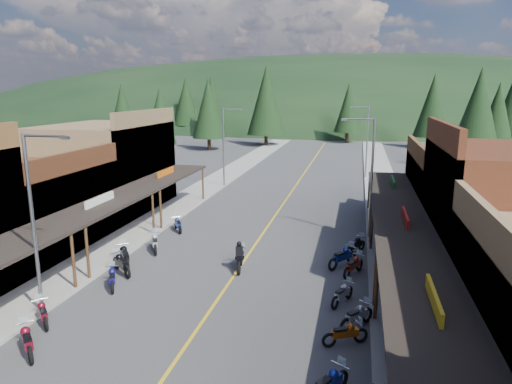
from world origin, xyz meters
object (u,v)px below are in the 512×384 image
Objects in this scene: pine_11 at (478,112)px; bike_west_5 at (43,312)px; bike_west_8 at (125,255)px; pine_9 at (497,116)px; pine_7 at (186,101)px; bike_east_9 at (343,256)px; bike_east_6 at (357,315)px; bike_east_10 at (356,244)px; pine_1 at (212,102)px; streetlight_0 at (35,218)px; pedestrian_east_b at (388,208)px; pine_2 at (266,100)px; pine_3 at (348,108)px; pine_4 at (433,105)px; bike_west_10 at (178,224)px; shop_west_2 at (28,208)px; bike_west_9 at (155,242)px; streetlight_2 at (369,173)px; pine_10 at (208,108)px; shop_west_3 at (108,167)px; bike_west_6 at (112,277)px; bike_west_7 at (121,263)px; shop_east_3 at (468,196)px; bike_east_7 at (342,293)px; bike_east_5 at (345,333)px; pine_8 at (160,117)px; pedestrian_east_a at (415,303)px; bike_east_8 at (353,264)px; bike_east_4 at (328,383)px; rider_on_bike at (240,258)px; pine_0 at (122,107)px.

pine_11 reaches higher than bike_west_5.
pine_9 is at bearing 18.53° from bike_west_8.
pine_7 reaches higher than bike_east_9.
bike_east_6 is 0.99× the size of bike_east_10.
pine_1 is 1.16× the size of pine_9.
bike_west_8 is (25.64, -75.98, -6.58)m from pine_7.
streetlight_0 is 24.67m from pedestrian_east_b.
bike_east_10 is (16.29, -53.07, -7.41)m from pine_2.
pine_4 is at bearing -23.20° from pine_3.
pine_11 is at bearing -33.69° from pine_2.
pine_1 is 66.15m from bike_west_10.
bike_west_9 is at bearing 6.39° from shop_west_2.
streetlight_2 is 0.69× the size of pine_10.
bike_east_6 is at bearing -37.36° from shop_west_3.
pine_9 is 56.47m from bike_west_6.
shop_west_3 is 1.36× the size of streetlight_2.
pine_3 is 68.07m from bike_west_7.
pine_4 is 6.43× the size of bike_west_10.
bike_east_7 is at bearing -120.89° from shop_east_3.
pine_3 is 0.95× the size of pine_10.
pine_1 is (-10.22, 58.70, 3.72)m from shop_west_3.
shop_west_2 is at bearing -138.00° from bike_east_5.
pine_9 is 5.62× the size of bike_west_5.
bike_east_9 is at bearing -74.30° from pine_2.
streetlight_0 is 0.57× the size of pine_2.
bike_east_5 is at bearing 1.81° from streetlight_0.
pine_8 is 44.42m from bike_west_7.
shop_east_3 is at bearing -3.95° from bike_west_5.
shop_west_3 is 14.93m from bike_west_7.
bike_east_6 is at bearing -72.80° from pedestrian_east_a.
bike_west_9 is 11.99m from bike_east_8.
streetlight_2 is at bearing 125.06° from bike_east_6.
bike_west_6 is (12.48, -52.79, -6.21)m from pine_10.
bike_west_10 is (1.04, 12.72, -3.91)m from streetlight_0.
shop_east_3 is at bearing -21.06° from bike_west_10.
bike_west_7 is 14.93m from pedestrian_east_a.
pine_7 is 90.26m from bike_east_5.
bike_east_9 is at bearing 2.45° from shop_west_2.
bike_west_10 is (18.09, -63.28, -6.68)m from pine_1.
pine_9 is 44.19m from bike_east_10.
bike_east_4 is (29.60, -78.97, -6.64)m from pine_1.
bike_west_8 is at bearing -102.39° from pedestrian_east_a.
pedestrian_east_b reaches higher than bike_east_4.
rider_on_bike is (-5.49, 9.94, 0.09)m from bike_east_4.
bike_east_8 is at bearing -127.68° from shop_east_3.
bike_west_6 is at bearing -110.53° from pine_4.
bike_west_10 is 13.18m from bike_east_8.
rider_on_bike reaches higher than bike_east_9.
shop_west_3 is at bearing -83.78° from pine_10.
pine_0 is at bearing 92.90° from bike_west_9.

